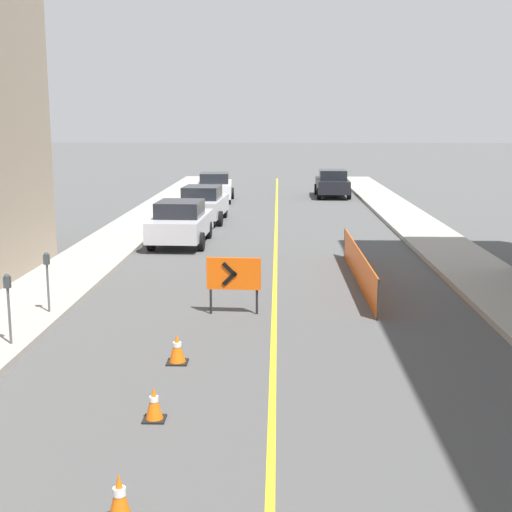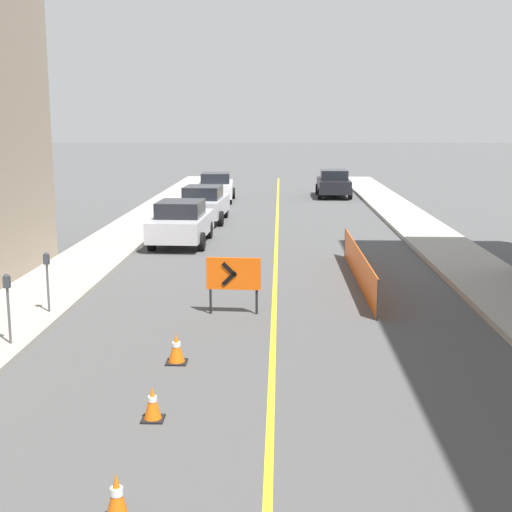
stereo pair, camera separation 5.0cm
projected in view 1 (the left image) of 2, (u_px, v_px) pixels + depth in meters
lane_stripe at (276, 248)px, 24.91m from camera, size 0.12×60.96×0.01m
sidewalk_left at (109, 245)px, 25.07m from camera, size 2.28×60.96×0.16m
sidewalk_right at (445, 247)px, 24.72m from camera, size 2.28×60.96×0.16m
traffic_cone_fourth at (120, 499)px, 7.87m from camera, size 0.35×0.35×0.60m
traffic_cone_fifth at (154, 404)px, 10.61m from camera, size 0.33×0.33×0.52m
traffic_cone_farthest at (177, 349)px, 13.11m from camera, size 0.38×0.38×0.56m
arrow_barricade_primary at (234, 275)px, 16.33m from camera, size 1.26×0.14×1.33m
safety_mesh_fence at (358, 266)px, 19.58m from camera, size 0.10×7.64×0.94m
parked_car_curb_near at (181, 222)px, 25.59m from camera, size 1.96×4.37×1.59m
parked_car_curb_mid at (203, 204)px, 31.30m from camera, size 2.03×4.39×1.59m
parked_car_curb_far at (215, 187)px, 39.17m from camera, size 2.04×4.40×1.59m
parked_car_opposite_side at (332, 183)px, 41.48m from camera, size 1.94×4.33×1.59m
parking_meter_near_curb at (47, 270)px, 15.91m from camera, size 0.12×0.11×1.37m
parking_meter_far_curb at (8, 295)px, 13.61m from camera, size 0.12×0.11×1.38m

